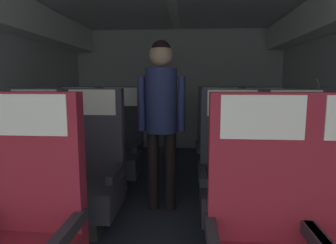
# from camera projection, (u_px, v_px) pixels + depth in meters

# --- Properties ---
(ground) EXTENTS (3.86, 5.61, 0.02)m
(ground) POSITION_uv_depth(u_px,v_px,m) (164.00, 214.00, 2.55)
(ground) COLOR #2D3342
(fuselage_shell) EXTENTS (3.74, 5.26, 2.15)m
(fuselage_shell) POSITION_uv_depth(u_px,v_px,m) (167.00, 44.00, 2.61)
(fuselage_shell) COLOR silver
(fuselage_shell) RESTS_ON ground
(seat_a_left_aisle) EXTENTS (0.50, 0.49, 1.14)m
(seat_a_left_aisle) POSITION_uv_depth(u_px,v_px,m) (27.00, 233.00, 1.34)
(seat_a_left_aisle) COLOR #38383D
(seat_a_left_aisle) RESTS_ON ground
(seat_a_right_window) EXTENTS (0.50, 0.49, 1.14)m
(seat_a_right_window) POSITION_uv_depth(u_px,v_px,m) (261.00, 244.00, 1.25)
(seat_a_right_window) COLOR #38383D
(seat_a_right_window) RESTS_ON ground
(seat_b_left_window) EXTENTS (0.50, 0.49, 1.14)m
(seat_b_left_window) POSITION_uv_depth(u_px,v_px,m) (33.00, 173.00, 2.22)
(seat_b_left_window) COLOR #38383D
(seat_b_left_window) RESTS_ON ground
(seat_b_left_aisle) EXTENTS (0.50, 0.49, 1.14)m
(seat_b_left_aisle) POSITION_uv_depth(u_px,v_px,m) (91.00, 174.00, 2.19)
(seat_b_left_aisle) COLOR #38383D
(seat_b_left_aisle) RESTS_ON ground
(seat_b_right_aisle) EXTENTS (0.50, 0.49, 1.14)m
(seat_b_right_aisle) POSITION_uv_depth(u_px,v_px,m) (295.00, 180.00, 2.08)
(seat_b_right_aisle) COLOR #38383D
(seat_b_right_aisle) RESTS_ON ground
(seat_b_right_window) EXTENTS (0.50, 0.49, 1.14)m
(seat_b_right_window) POSITION_uv_depth(u_px,v_px,m) (231.00, 178.00, 2.12)
(seat_b_right_window) COLOR #38383D
(seat_b_right_window) RESTS_ON ground
(seat_c_left_window) EXTENTS (0.50, 0.49, 1.14)m
(seat_c_left_window) POSITION_uv_depth(u_px,v_px,m) (78.00, 147.00, 3.10)
(seat_c_left_window) COLOR #38383D
(seat_c_left_window) RESTS_ON ground
(seat_c_left_aisle) EXTENTS (0.50, 0.49, 1.14)m
(seat_c_left_aisle) POSITION_uv_depth(u_px,v_px,m) (120.00, 148.00, 3.07)
(seat_c_left_aisle) COLOR #38383D
(seat_c_left_aisle) RESTS_ON ground
(seat_c_right_aisle) EXTENTS (0.50, 0.49, 1.14)m
(seat_c_right_aisle) POSITION_uv_depth(u_px,v_px,m) (264.00, 151.00, 2.93)
(seat_c_right_aisle) COLOR #38383D
(seat_c_right_aisle) RESTS_ON ground
(seat_c_right_window) EXTENTS (0.50, 0.49, 1.14)m
(seat_c_right_window) POSITION_uv_depth(u_px,v_px,m) (220.00, 150.00, 2.99)
(seat_c_right_window) COLOR #38383D
(seat_c_right_window) RESTS_ON ground
(flight_attendant) EXTENTS (0.43, 0.28, 1.55)m
(flight_attendant) POSITION_uv_depth(u_px,v_px,m) (161.00, 108.00, 2.53)
(flight_attendant) COLOR black
(flight_attendant) RESTS_ON ground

